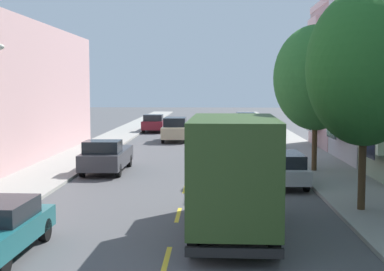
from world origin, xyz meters
TOP-DOWN VIEW (x-y plane):
  - ground_plane at (0.00, 30.00)m, footprint 160.00×160.00m
  - sidewalk_left at (-7.10, 28.00)m, footprint 3.20×120.00m
  - sidewalk_right at (7.10, 28.00)m, footprint 3.20×120.00m
  - lane_centerline_dashes at (0.00, 24.50)m, footprint 0.14×47.20m
  - street_tree_second at (6.40, 12.50)m, footprint 4.04×4.04m
  - street_tree_third at (6.40, 21.64)m, footprint 4.27×4.27m
  - delivery_box_truck at (1.79, 9.46)m, footprint 2.58×7.23m
  - parked_pickup_burgundy at (-4.43, 47.28)m, footprint 2.04×5.32m
  - parked_suv_white at (4.38, 46.70)m, footprint 1.99×4.82m
  - parked_wagon_silver at (4.32, 17.97)m, footprint 1.91×4.73m
  - parked_hatchback_forest at (4.45, 39.45)m, footprint 1.76×4.01m
  - parked_wagon_orange at (4.21, 52.69)m, footprint 1.96×4.75m
  - parked_pickup_charcoal at (-4.30, 21.58)m, footprint 2.00×5.30m
  - parked_hatchback_navy at (4.45, 31.33)m, footprint 1.79×4.02m
  - moving_champagne_sedan at (-1.80, 37.98)m, footprint 1.95×4.80m

SIDE VIEW (x-z plane):
  - ground_plane at x=0.00m, z-range 0.00..0.00m
  - lane_centerline_dashes at x=0.00m, z-range 0.00..0.01m
  - sidewalk_left at x=-7.10m, z-range 0.00..0.14m
  - sidewalk_right at x=7.10m, z-range 0.00..0.14m
  - parked_hatchback_forest at x=4.45m, z-range 0.01..1.51m
  - parked_hatchback_navy at x=4.45m, z-range 0.01..1.51m
  - parked_wagon_silver at x=4.32m, z-range 0.05..1.55m
  - parked_wagon_orange at x=4.21m, z-range 0.05..1.55m
  - parked_pickup_burgundy at x=-4.43m, z-range -0.04..1.69m
  - parked_pickup_charcoal at x=-4.30m, z-range -0.04..1.69m
  - parked_suv_white at x=4.38m, z-range 0.02..1.95m
  - moving_champagne_sedan at x=-1.80m, z-range 0.02..1.95m
  - delivery_box_truck at x=1.79m, z-range 0.20..3.76m
  - street_tree_third at x=6.40m, z-range 1.17..8.56m
  - street_tree_second at x=6.40m, z-range 1.25..8.90m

